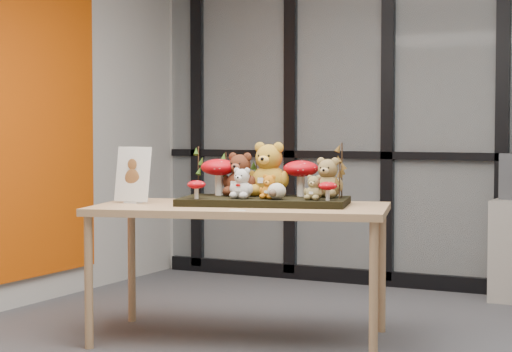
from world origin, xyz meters
The scene contains 23 objects.
room_shell centered at (0.00, 0.00, 1.68)m, with size 5.00×5.00×5.00m.
glass_partition centered at (0.00, 2.47, 1.42)m, with size 4.90×0.06×2.78m.
orange_panel centered at (-2.47, 0.30, 1.40)m, with size 0.02×2.00×2.40m, color #CD4907.
display_table centered at (-0.63, 0.28, 0.74)m, with size 1.89×1.29×0.81m.
diorama_tray centered at (-0.52, 0.37, 0.83)m, with size 0.99×0.50×0.04m, color black.
bear_pooh_yellow centered at (-0.55, 0.51, 1.03)m, with size 0.28×0.25×0.36m, color #B98523, non-canonical shape.
bear_brown_medium centered at (-0.72, 0.43, 1.00)m, with size 0.22×0.20×0.29m, color #4F2313, non-canonical shape.
bear_tan_back centered at (-0.18, 0.54, 0.98)m, with size 0.20×0.18×0.26m, color olive, non-canonical shape.
bear_small_yellow centered at (-0.45, 0.29, 0.93)m, with size 0.12×0.11×0.16m, color #C56B12, non-canonical shape.
bear_white_bow centered at (-0.61, 0.25, 0.95)m, with size 0.15×0.14×0.20m, color silver, non-canonical shape.
bear_beige_small centered at (-0.18, 0.33, 0.93)m, with size 0.12×0.11×0.16m, color olive, non-canonical shape.
plush_cream_hedgehog centered at (-0.39, 0.27, 0.91)m, with size 0.08×0.07×0.11m, color beige, non-canonical shape.
mushroom_back_left centered at (-0.85, 0.41, 0.98)m, with size 0.22×0.22×0.25m, color #AA050D, non-canonical shape.
mushroom_back_right centered at (-0.37, 0.56, 0.97)m, with size 0.22×0.22×0.24m, color #AA050D, non-canonical shape.
mushroom_front_left centered at (-0.84, 0.11, 0.91)m, with size 0.11×0.11×0.12m, color #AA050D, non-canonical shape.
mushroom_front_right centered at (-0.10, 0.34, 0.91)m, with size 0.11×0.11×0.12m, color #AA050D, non-canonical shape.
sprig_green_far_left centered at (-0.98, 0.38, 1.00)m, with size 0.05×0.05×0.30m, color black, non-canonical shape.
sprig_green_mid_left centered at (-0.84, 0.48, 0.99)m, with size 0.05×0.05×0.27m, color black, non-canonical shape.
sprig_dry_far_right centered at (-0.11, 0.60, 1.02)m, with size 0.05×0.05×0.33m, color brown, non-canonical shape.
sprig_dry_mid_right centered at (-0.08, 0.47, 0.96)m, with size 0.05×0.05×0.22m, color brown, non-canonical shape.
sprig_green_centre centered at (-0.66, 0.54, 0.96)m, with size 0.05×0.05×0.21m, color black, non-canonical shape.
sign_holder centered at (-1.29, 0.11, 0.97)m, with size 0.24×0.06×0.34m.
label_card centered at (-0.48, -0.04, 0.81)m, with size 0.10×0.03×0.00m, color white.
Camera 1 is at (1.90, -4.59, 1.27)m, focal length 65.00 mm.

